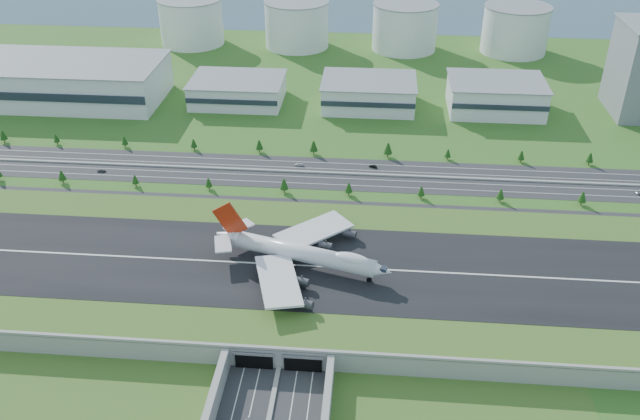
# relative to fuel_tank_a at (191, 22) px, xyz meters

# --- Properties ---
(ground) EXTENTS (1200.00, 1200.00, 0.00)m
(ground) POSITION_rel_fuel_tank_a_xyz_m (120.00, -310.00, -17.50)
(ground) COLOR #35571B
(ground) RESTS_ON ground
(airfield_deck) EXTENTS (520.00, 100.00, 9.20)m
(airfield_deck) POSITION_rel_fuel_tank_a_xyz_m (120.00, -310.09, -13.38)
(airfield_deck) COLOR gray
(airfield_deck) RESTS_ON ground
(north_expressway) EXTENTS (560.00, 36.00, 0.12)m
(north_expressway) POSITION_rel_fuel_tank_a_xyz_m (120.00, -215.00, -17.44)
(north_expressway) COLOR #28282B
(north_expressway) RESTS_ON ground
(tree_row) EXTENTS (504.51, 48.59, 8.49)m
(tree_row) POSITION_rel_fuel_tank_a_xyz_m (131.65, -214.46, -12.93)
(tree_row) COLOR #3D2819
(tree_row) RESTS_ON ground
(hangar_west) EXTENTS (120.00, 60.00, 25.00)m
(hangar_west) POSITION_rel_fuel_tank_a_xyz_m (-50.00, -125.00, -5.00)
(hangar_west) COLOR silver
(hangar_west) RESTS_ON ground
(hangar_mid_a) EXTENTS (58.00, 42.00, 15.00)m
(hangar_mid_a) POSITION_rel_fuel_tank_a_xyz_m (60.00, -120.00, -10.00)
(hangar_mid_a) COLOR silver
(hangar_mid_a) RESTS_ON ground
(hangar_mid_b) EXTENTS (58.00, 42.00, 17.00)m
(hangar_mid_b) POSITION_rel_fuel_tank_a_xyz_m (145.00, -120.00, -9.00)
(hangar_mid_b) COLOR silver
(hangar_mid_b) RESTS_ON ground
(hangar_mid_c) EXTENTS (58.00, 42.00, 19.00)m
(hangar_mid_c) POSITION_rel_fuel_tank_a_xyz_m (225.00, -120.00, -8.00)
(hangar_mid_c) COLOR silver
(hangar_mid_c) RESTS_ON ground
(fuel_tank_a) EXTENTS (50.00, 50.00, 35.00)m
(fuel_tank_a) POSITION_rel_fuel_tank_a_xyz_m (0.00, 0.00, 0.00)
(fuel_tank_a) COLOR silver
(fuel_tank_a) RESTS_ON ground
(fuel_tank_b) EXTENTS (50.00, 50.00, 35.00)m
(fuel_tank_b) POSITION_rel_fuel_tank_a_xyz_m (85.00, 0.00, 0.00)
(fuel_tank_b) COLOR silver
(fuel_tank_b) RESTS_ON ground
(fuel_tank_c) EXTENTS (50.00, 50.00, 35.00)m
(fuel_tank_c) POSITION_rel_fuel_tank_a_xyz_m (170.00, 0.00, 0.00)
(fuel_tank_c) COLOR silver
(fuel_tank_c) RESTS_ON ground
(fuel_tank_d) EXTENTS (50.00, 50.00, 35.00)m
(fuel_tank_d) POSITION_rel_fuel_tank_a_xyz_m (255.00, 0.00, 0.00)
(fuel_tank_d) COLOR silver
(fuel_tank_d) RESTS_ON ground
(boeing_747) EXTENTS (74.51, 69.46, 23.62)m
(boeing_747) POSITION_rel_fuel_tank_a_xyz_m (122.36, -310.27, -2.83)
(boeing_747) COLOR silver
(boeing_747) RESTS_ON airfield_deck
(car_4) EXTENTS (4.45, 1.99, 1.48)m
(car_4) POSITION_rel_fuel_tank_a_xyz_m (6.09, -223.69, -16.64)
(car_4) COLOR #5C5C61
(car_4) RESTS_ON ground
(car_5) EXTENTS (4.51, 3.02, 1.41)m
(car_5) POSITION_rel_fuel_tank_a_xyz_m (149.77, -206.32, -16.68)
(car_5) COLOR black
(car_5) RESTS_ON ground
(car_7) EXTENTS (4.93, 2.48, 1.37)m
(car_7) POSITION_rel_fuel_tank_a_xyz_m (109.69, -207.58, -16.69)
(car_7) COLOR silver
(car_7) RESTS_ON ground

